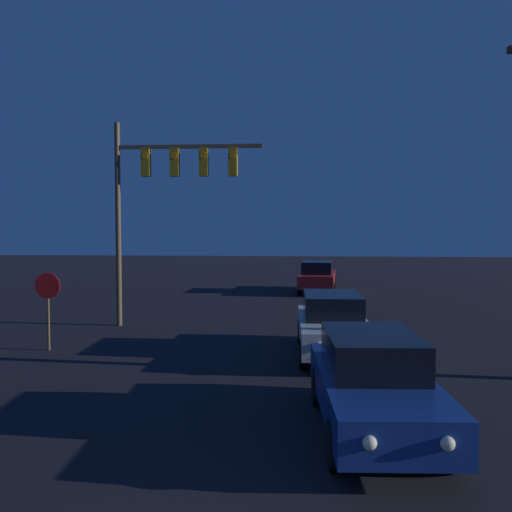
# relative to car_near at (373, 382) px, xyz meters

# --- Properties ---
(car_near) EXTENTS (1.93, 4.73, 1.56)m
(car_near) POSITION_rel_car_near_xyz_m (0.00, 0.00, 0.00)
(car_near) COLOR navy
(car_near) RESTS_ON ground_plane
(car_mid) EXTENTS (1.81, 4.70, 1.56)m
(car_mid) POSITION_rel_car_near_xyz_m (-0.37, 5.45, 0.00)
(car_mid) COLOR beige
(car_mid) RESTS_ON ground_plane
(car_far) EXTENTS (2.02, 4.75, 1.56)m
(car_far) POSITION_rel_car_near_xyz_m (-0.40, 19.39, 0.00)
(car_far) COLOR #B21E1E
(car_far) RESTS_ON ground_plane
(traffic_signal_mast) EXTENTS (4.85, 0.30, 6.67)m
(traffic_signal_mast) POSITION_rel_car_near_xyz_m (-5.72, 9.22, 3.85)
(traffic_signal_mast) COLOR brown
(traffic_signal_mast) RESTS_ON ground_plane
(stop_sign) EXTENTS (0.68, 0.07, 2.07)m
(stop_sign) POSITION_rel_car_near_xyz_m (-7.85, 5.35, 0.63)
(stop_sign) COLOR brown
(stop_sign) RESTS_ON ground_plane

